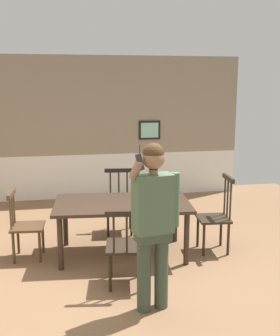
{
  "coord_description": "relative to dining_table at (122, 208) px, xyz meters",
  "views": [
    {
      "loc": [
        -0.7,
        -4.57,
        2.26
      ],
      "look_at": [
        0.11,
        -0.29,
        1.39
      ],
      "focal_mm": 44.97,
      "sensor_mm": 36.0,
      "label": 1
    }
  ],
  "objects": [
    {
      "name": "person_figure",
      "position": [
        0.1,
        -1.43,
        0.33
      ],
      "size": [
        0.53,
        0.28,
        1.71
      ],
      "rotation": [
        0.0,
        0.0,
        3.32
      ],
      "color": "#3A493A",
      "rests_on": "ground_plane"
    },
    {
      "name": "chair_opposite_corner",
      "position": [
        0.08,
        0.89,
        -0.19
      ],
      "size": [
        0.48,
        0.48,
        0.97
      ],
      "rotation": [
        0.0,
        0.0,
        3.03
      ],
      "color": "black",
      "rests_on": "ground_plane"
    },
    {
      "name": "ground_plane",
      "position": [
        -0.06,
        -0.72,
        -0.65
      ],
      "size": [
        8.24,
        8.24,
        0.0
      ],
      "primitive_type": "plane",
      "color": "#846042"
    },
    {
      "name": "room_back_partition",
      "position": [
        -0.06,
        3.03,
        0.7
      ],
      "size": [
        5.78,
        0.17,
        2.79
      ],
      "color": "gray",
      "rests_on": "ground_plane"
    },
    {
      "name": "dining_table",
      "position": [
        0.0,
        0.0,
        0.0
      ],
      "size": [
        1.85,
        1.16,
        0.73
      ],
      "rotation": [
        0.0,
        0.0,
        -0.09
      ],
      "color": "#38281E",
      "rests_on": "ground_plane"
    },
    {
      "name": "chair_near_window",
      "position": [
        -1.27,
        0.11,
        -0.2
      ],
      "size": [
        0.44,
        0.44,
        0.91
      ],
      "rotation": [
        0.0,
        0.0,
        4.63
      ],
      "color": "#513823",
      "rests_on": "ground_plane"
    },
    {
      "name": "chair_by_doorway",
      "position": [
        -0.08,
        -0.89,
        -0.18
      ],
      "size": [
        0.53,
        0.53,
        0.94
      ],
      "rotation": [
        0.0,
        0.0,
        -0.14
      ],
      "color": "#2D2319",
      "rests_on": "ground_plane"
    },
    {
      "name": "chair_at_table_head",
      "position": [
        1.27,
        -0.11,
        -0.16
      ],
      "size": [
        0.45,
        0.45,
        1.05
      ],
      "rotation": [
        0.0,
        0.0,
        1.49
      ],
      "color": "#2D2319",
      "rests_on": "ground_plane"
    }
  ]
}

